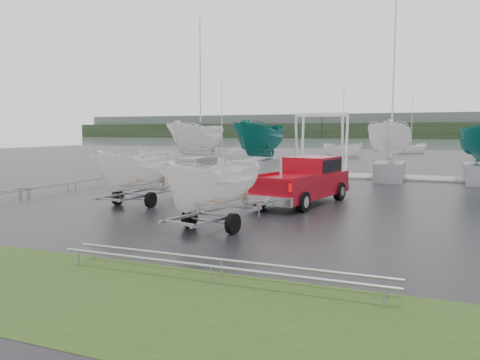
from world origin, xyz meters
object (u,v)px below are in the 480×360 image
at_px(trailer_hitched, 214,141).
at_px(boat_hoist, 322,135).
at_px(pickup_truck, 305,179).
at_px(trailer_parked, 136,135).

bearing_deg(trailer_hitched, boat_hoist, 103.42).
height_order(pickup_truck, boat_hoist, boat_hoist).
bearing_deg(boat_hoist, pickup_truck, -80.82).
relative_size(trailer_parked, boat_hoist, 1.24).
xyz_separation_m(pickup_truck, trailer_hitched, (-1.22, -6.18, 1.67)).
height_order(trailer_hitched, trailer_parked, trailer_parked).
xyz_separation_m(pickup_truck, trailer_parked, (-6.00, -3.20, 1.80)).
distance_m(pickup_truck, trailer_parked, 7.04).
bearing_deg(pickup_truck, trailer_parked, -140.80).
bearing_deg(pickup_truck, boat_hoist, 110.33).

